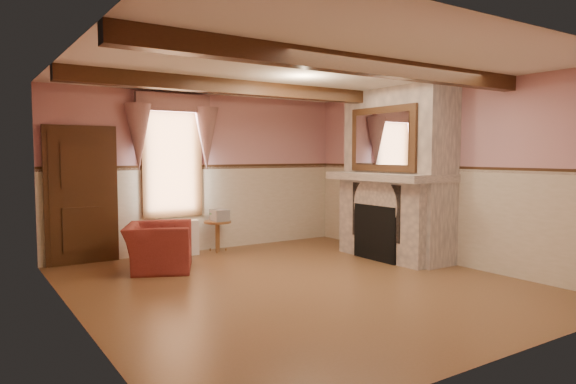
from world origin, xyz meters
TOP-DOWN VIEW (x-y plane):
  - floor at (0.00, 0.00)m, footprint 5.50×6.00m
  - ceiling at (0.00, 0.00)m, footprint 5.50×6.00m
  - wall_back at (0.00, 3.00)m, footprint 5.50×0.02m
  - wall_front at (0.00, -3.00)m, footprint 5.50×0.02m
  - wall_left at (-2.75, 0.00)m, footprint 0.02×6.00m
  - wall_right at (2.75, 0.00)m, footprint 0.02×6.00m
  - wainscot at (0.00, 0.00)m, footprint 5.50×6.00m
  - chair_rail at (0.00, 0.00)m, footprint 5.50×6.00m
  - firebox at (2.00, 0.60)m, footprint 0.20×0.95m
  - armchair at (-1.25, 1.86)m, footprint 1.29×1.36m
  - side_table at (0.12, 2.70)m, footprint 0.59×0.59m
  - book_stack at (0.15, 2.67)m, footprint 0.27×0.33m
  - radiator at (-0.62, 2.70)m, footprint 0.71×0.23m
  - bowl at (2.24, 0.42)m, footprint 0.35×0.35m
  - mantel_clock at (2.24, 1.11)m, footprint 0.14×0.24m
  - oil_lamp at (2.24, 1.15)m, footprint 0.11×0.11m
  - candle_red at (2.24, -0.19)m, footprint 0.06×0.06m
  - jar_yellow at (2.24, 0.26)m, footprint 0.06×0.06m
  - fireplace at (2.42, 0.60)m, footprint 0.85×2.00m
  - mantel at (2.24, 0.60)m, footprint 1.05×2.05m
  - overmantel_mirror at (2.06, 0.60)m, footprint 0.06×1.44m
  - door at (-2.10, 2.94)m, footprint 1.10×0.10m
  - window at (-0.60, 2.97)m, footprint 1.06×0.08m
  - window_drapes at (-0.60, 2.88)m, footprint 1.30×0.14m
  - ceiling_beam_front at (0.00, -1.20)m, footprint 5.50×0.18m
  - ceiling_beam_back at (0.00, 1.20)m, footprint 5.50×0.18m

SIDE VIEW (x-z plane):
  - floor at x=0.00m, z-range -0.01..0.01m
  - side_table at x=0.12m, z-range 0.00..0.55m
  - radiator at x=-0.62m, z-range 0.00..0.60m
  - armchair at x=-1.25m, z-range 0.00..0.69m
  - firebox at x=2.00m, z-range 0.00..0.90m
  - book_stack at x=0.15m, z-range 0.55..0.75m
  - wainscot at x=0.00m, z-range 0.00..1.50m
  - door at x=-2.10m, z-range 0.00..2.10m
  - mantel at x=2.24m, z-range 1.30..1.42m
  - wall_back at x=0.00m, z-range 0.00..2.80m
  - wall_front at x=0.00m, z-range 0.00..2.80m
  - wall_left at x=-2.75m, z-range 0.00..2.80m
  - wall_right at x=2.75m, z-range 0.00..2.80m
  - fireplace at x=2.42m, z-range 0.00..2.80m
  - bowl at x=2.24m, z-range 1.42..1.51m
  - jar_yellow at x=2.24m, z-range 1.42..1.54m
  - chair_rail at x=0.00m, z-range 1.46..1.54m
  - candle_red at x=2.24m, z-range 1.42..1.58m
  - mantel_clock at x=2.24m, z-range 1.42..1.62m
  - oil_lamp at x=2.24m, z-range 1.42..1.70m
  - window at x=-0.60m, z-range 0.64..2.66m
  - overmantel_mirror at x=2.06m, z-range 1.45..2.49m
  - window_drapes at x=-0.60m, z-range 1.55..2.95m
  - ceiling_beam_front at x=0.00m, z-range 2.60..2.80m
  - ceiling_beam_back at x=0.00m, z-range 2.60..2.80m
  - ceiling at x=0.00m, z-range 2.79..2.80m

